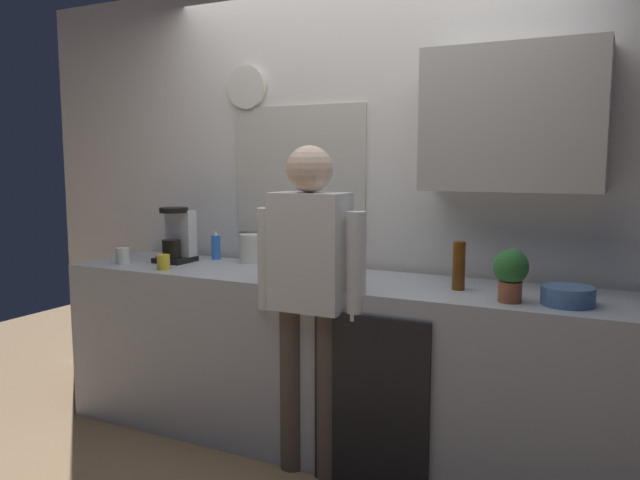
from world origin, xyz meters
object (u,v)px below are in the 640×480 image
object	(u,v)px
bottle_dark_sauce	(342,254)
person_at_sink	(310,283)
potted_plant	(511,272)
coffee_maker	(177,237)
cup_white_mug	(123,256)
cup_yellow_cup	(163,262)
storage_canister	(251,248)
bottle_amber_beer	(459,266)
mixing_bowl	(568,296)
dish_soap	(216,247)
bottle_olive_oil	(306,256)
cup_terracotta_mug	(354,266)

from	to	relation	value
bottle_dark_sauce	person_at_sink	distance (m)	0.53
potted_plant	coffee_maker	bearing A→B (deg)	173.39
bottle_dark_sauce	cup_white_mug	xyz separation A→B (m)	(-1.26, -0.37, -0.04)
cup_yellow_cup	storage_canister	bearing A→B (deg)	55.38
bottle_amber_beer	cup_white_mug	world-z (taller)	bottle_amber_beer
cup_yellow_cup	mixing_bowl	distance (m)	2.11
person_at_sink	storage_canister	bearing A→B (deg)	139.03
bottle_amber_beer	bottle_dark_sauce	size ratio (longest dim) A/B	1.28
potted_plant	dish_soap	distance (m)	1.89
mixing_bowl	cup_white_mug	bearing A→B (deg)	-179.26
bottle_olive_oil	storage_canister	size ratio (longest dim) A/B	1.47
dish_soap	cup_white_mug	bearing A→B (deg)	-135.84
cup_white_mug	potted_plant	distance (m)	2.24
storage_canister	person_at_sink	distance (m)	0.86
person_at_sink	dish_soap	bearing A→B (deg)	147.51
cup_white_mug	dish_soap	distance (m)	0.55
bottle_amber_beer	coffee_maker	bearing A→B (deg)	177.62
bottle_dark_sauce	dish_soap	distance (m)	0.87
coffee_maker	cup_yellow_cup	distance (m)	0.31
dish_soap	person_at_sink	bearing A→B (deg)	-29.72
dish_soap	bottle_amber_beer	bearing A→B (deg)	-8.76
cup_yellow_cup	coffee_maker	bearing A→B (deg)	113.76
coffee_maker	potted_plant	xyz separation A→B (m)	(2.00, -0.23, -0.01)
mixing_bowl	storage_canister	size ratio (longest dim) A/B	1.29
bottle_amber_beer	cup_white_mug	size ratio (longest dim) A/B	2.42
storage_canister	cup_white_mug	bearing A→B (deg)	-149.73
coffee_maker	person_at_sink	distance (m)	1.16
coffee_maker	storage_canister	bearing A→B (deg)	22.03
cup_yellow_cup	potted_plant	distance (m)	1.88
bottle_amber_beer	bottle_dark_sauce	bearing A→B (deg)	161.89
person_at_sink	bottle_amber_beer	bearing A→B (deg)	21.79
bottle_dark_sauce	cup_yellow_cup	size ratio (longest dim) A/B	2.12
bottle_amber_beer	potted_plant	size ratio (longest dim) A/B	1.00
potted_plant	mixing_bowl	bearing A→B (deg)	12.34
mixing_bowl	bottle_dark_sauce	bearing A→B (deg)	164.12
bottle_olive_oil	dish_soap	xyz separation A→B (m)	(-0.82, 0.35, -0.05)
bottle_olive_oil	cup_white_mug	distance (m)	1.22
cup_yellow_cup	storage_canister	size ratio (longest dim) A/B	0.50
coffee_maker	cup_terracotta_mug	distance (m)	1.14
dish_soap	storage_canister	size ratio (longest dim) A/B	1.06
storage_canister	cup_terracotta_mug	bearing A→B (deg)	-8.46
bottle_amber_beer	cup_white_mug	bearing A→B (deg)	-175.90
cup_yellow_cup	person_at_sink	size ratio (longest dim) A/B	0.05
cup_terracotta_mug	mixing_bowl	distance (m)	1.12
bottle_olive_oil	cup_yellow_cup	size ratio (longest dim) A/B	2.94
potted_plant	cup_yellow_cup	bearing A→B (deg)	-178.95
cup_terracotta_mug	person_at_sink	distance (m)	0.43
potted_plant	storage_canister	world-z (taller)	potted_plant
potted_plant	person_at_sink	size ratio (longest dim) A/B	0.14
bottle_olive_oil	potted_plant	size ratio (longest dim) A/B	1.09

